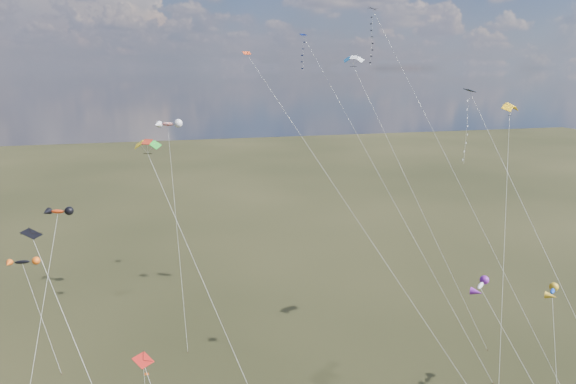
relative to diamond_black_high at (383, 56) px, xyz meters
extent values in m
cube|color=black|center=(-0.71, 1.58, 5.19)|extent=(1.26, 1.27, 0.35)
cylinder|color=silver|center=(4.67, -10.40, -13.38)|extent=(10.80, 23.99, 37.15)
cube|color=#091651|center=(-6.50, 9.89, 2.76)|extent=(0.95, 0.92, 0.26)
cylinder|color=silver|center=(-0.46, -3.53, -14.60)|extent=(12.10, 26.87, 34.72)
cube|color=#332316|center=(5.58, -16.95, -31.89)|extent=(0.10, 0.10, 0.12)
cube|color=black|center=(-33.01, -23.66, -10.90)|extent=(1.15, 1.19, 0.40)
cube|color=#A81A13|center=(-27.08, -27.05, -18.15)|extent=(1.30, 1.29, 0.41)
cube|color=#0F1E48|center=(0.94, -15.84, -3.27)|extent=(0.81, 0.84, 0.26)
cylinder|color=silver|center=(4.36, -24.66, -17.61)|extent=(6.87, 17.67, 28.70)
cube|color=#E84418|center=(-15.52, 0.52, 0.18)|extent=(0.84, 0.79, 0.35)
cylinder|color=silver|center=(-6.84, -10.71, -15.89)|extent=(17.38, 22.48, 32.15)
cylinder|color=silver|center=(4.72, -17.73, -18.51)|extent=(10.55, 15.99, 26.89)
cylinder|color=silver|center=(3.48, -3.72, -16.04)|extent=(10.82, 15.42, 31.84)
cube|color=#332316|center=(8.88, -11.42, -31.89)|extent=(0.10, 0.10, 0.12)
cylinder|color=silver|center=(-21.62, -20.21, -19.53)|extent=(9.23, 13.95, 24.85)
ellipsoid|color=black|center=(-39.89, 0.99, -21.31)|extent=(3.09, 1.02, 0.85)
cylinder|color=silver|center=(-38.07, -1.63, -26.63)|extent=(3.66, 5.28, 10.66)
cube|color=#332316|center=(-36.26, -4.26, -31.89)|extent=(0.10, 0.10, 0.12)
ellipsoid|color=red|center=(-34.77, -5.26, -14.43)|extent=(2.66, 1.70, 0.93)
cylinder|color=silver|center=(-36.06, -12.41, -23.19)|extent=(2.60, 14.33, 17.53)
ellipsoid|color=silver|center=(-2.91, -24.90, -17.07)|extent=(2.33, 2.16, 0.70)
ellipsoid|color=red|center=(-23.87, 10.45, -8.18)|extent=(3.32, 2.41, 1.21)
cylinder|color=silver|center=(-23.65, 3.54, -20.06)|extent=(0.47, 13.85, 23.79)
cube|color=#332316|center=(-23.42, -3.37, -31.89)|extent=(0.10, 0.10, 0.12)
ellipsoid|color=#0D38C6|center=(7.97, -20.39, -20.77)|extent=(2.16, 2.06, 0.85)
cylinder|color=silver|center=(5.72, -24.33, -26.36)|extent=(4.53, 7.90, 11.20)
camera|label=1|loc=(-25.71, -55.37, -1.43)|focal=32.00mm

